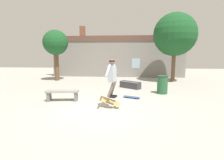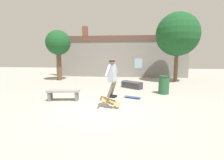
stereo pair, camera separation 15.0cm
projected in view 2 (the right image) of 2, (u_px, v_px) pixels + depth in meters
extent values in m
plane|color=#A39E93|center=(103.00, 109.00, 6.63)|extent=(40.00, 40.00, 0.00)
cube|color=gray|center=(120.00, 59.00, 15.94)|extent=(12.05, 0.40, 3.24)
cube|color=brown|center=(120.00, 38.00, 15.67)|extent=(12.65, 0.52, 0.47)
cube|color=brown|center=(85.00, 31.00, 15.93)|extent=(0.44, 0.44, 0.86)
cube|color=#99B7C6|center=(138.00, 63.00, 15.61)|extent=(0.70, 0.02, 0.90)
cylinder|color=brown|center=(176.00, 66.00, 13.02)|extent=(0.28, 0.28, 2.32)
sphere|color=#194C23|center=(178.00, 34.00, 12.68)|extent=(3.14, 3.14, 3.14)
cylinder|color=brown|center=(59.00, 66.00, 13.88)|extent=(0.36, 0.36, 2.24)
sphere|color=#194C23|center=(58.00, 43.00, 13.61)|extent=(1.93, 1.93, 1.93)
cube|color=gray|center=(63.00, 91.00, 7.76)|extent=(1.47, 0.61, 0.08)
cube|color=slate|center=(50.00, 96.00, 7.78)|extent=(0.17, 0.37, 0.40)
cube|color=slate|center=(77.00, 96.00, 7.81)|extent=(0.17, 0.37, 0.40)
cube|color=#38383D|center=(132.00, 85.00, 10.64)|extent=(1.32, 1.15, 0.42)
cube|color=#B7B7BC|center=(130.00, 82.00, 10.47)|extent=(1.08, 0.84, 0.02)
cylinder|color=#235633|center=(164.00, 85.00, 9.09)|extent=(0.54, 0.54, 0.94)
torus|color=black|center=(164.00, 76.00, 9.02)|extent=(0.58, 0.58, 0.04)
cube|color=#9EA8B2|center=(112.00, 74.00, 6.45)|extent=(0.34, 0.40, 0.62)
sphere|color=brown|center=(112.00, 62.00, 6.39)|extent=(0.26, 0.26, 0.21)
ellipsoid|color=black|center=(112.00, 61.00, 6.38)|extent=(0.28, 0.28, 0.12)
cylinder|color=#6B6051|center=(113.00, 88.00, 6.61)|extent=(0.32, 0.26, 0.64)
cube|color=black|center=(114.00, 96.00, 6.64)|extent=(0.28, 0.17, 0.07)
cylinder|color=#6B6051|center=(111.00, 89.00, 6.46)|extent=(0.35, 0.14, 0.64)
cube|color=black|center=(112.00, 97.00, 6.49)|extent=(0.28, 0.17, 0.07)
cylinder|color=#9EA8B2|center=(116.00, 69.00, 6.77)|extent=(0.19, 0.41, 0.44)
cylinder|color=#9EA8B2|center=(108.00, 71.00, 6.09)|extent=(0.19, 0.41, 0.44)
cube|color=#AD894C|center=(110.00, 101.00, 6.70)|extent=(0.83, 0.24, 0.39)
cylinder|color=black|center=(117.00, 101.00, 6.73)|extent=(0.06, 0.06, 0.06)
cylinder|color=black|center=(115.00, 107.00, 6.64)|extent=(0.06, 0.06, 0.06)
cylinder|color=black|center=(105.00, 97.00, 6.83)|extent=(0.06, 0.06, 0.06)
cylinder|color=black|center=(103.00, 102.00, 6.74)|extent=(0.06, 0.06, 0.06)
cube|color=#2D519E|center=(132.00, 97.00, 8.20)|extent=(0.81, 0.48, 0.02)
cylinder|color=black|center=(127.00, 98.00, 8.22)|extent=(0.06, 0.04, 0.05)
cylinder|color=black|center=(129.00, 97.00, 8.41)|extent=(0.06, 0.04, 0.05)
cylinder|color=black|center=(137.00, 99.00, 7.99)|extent=(0.06, 0.04, 0.05)
cylinder|color=black|center=(138.00, 98.00, 8.18)|extent=(0.06, 0.04, 0.05)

